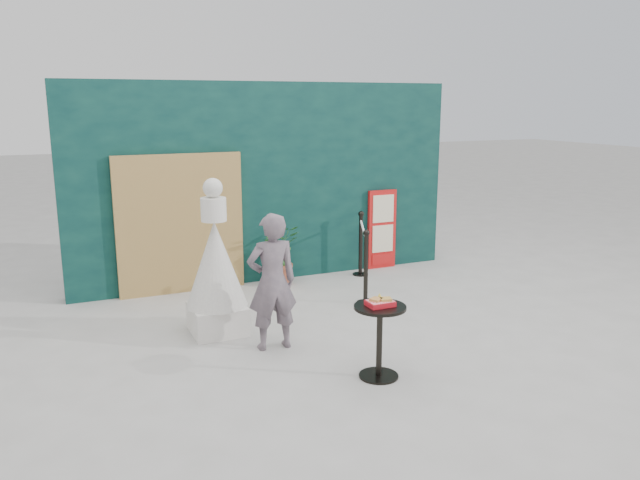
{
  "coord_description": "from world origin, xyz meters",
  "views": [
    {
      "loc": [
        -3.13,
        -5.82,
        2.72
      ],
      "look_at": [
        0.0,
        1.2,
        1.0
      ],
      "focal_mm": 35.0,
      "sensor_mm": 36.0,
      "label": 1
    }
  ],
  "objects": [
    {
      "name": "statue",
      "position": [
        -1.37,
        1.14,
        0.76
      ],
      "size": [
        0.73,
        0.73,
        1.86
      ],
      "color": "silver",
      "rests_on": "ground"
    },
    {
      "name": "bamboo_fence",
      "position": [
        -1.4,
        2.94,
        1.0
      ],
      "size": [
        1.8,
        0.08,
        2.0
      ],
      "primitive_type": "cube",
      "color": "tan",
      "rests_on": "ground"
    },
    {
      "name": "stanchion_barrier",
      "position": [
        1.07,
        2.04,
        0.49
      ],
      "size": [
        0.84,
        1.54,
        1.03
      ],
      "color": "black",
      "rests_on": "ground"
    },
    {
      "name": "menu_board",
      "position": [
        1.9,
        2.95,
        0.65
      ],
      "size": [
        0.5,
        0.07,
        1.3
      ],
      "color": "red",
      "rests_on": "ground"
    },
    {
      "name": "cafe_table",
      "position": [
        -0.21,
        -0.73,
        0.5
      ],
      "size": [
        0.52,
        0.52,
        0.75
      ],
      "color": "black",
      "rests_on": "ground"
    },
    {
      "name": "back_wall",
      "position": [
        0.0,
        3.15,
        1.5
      ],
      "size": [
        6.0,
        0.3,
        3.0
      ],
      "primitive_type": "cube",
      "color": "black",
      "rests_on": "ground"
    },
    {
      "name": "planter",
      "position": [
        0.02,
        2.71,
        0.53
      ],
      "size": [
        0.54,
        0.47,
        0.92
      ],
      "color": "brown",
      "rests_on": "ground"
    },
    {
      "name": "food_basket",
      "position": [
        -0.21,
        -0.73,
        0.79
      ],
      "size": [
        0.26,
        0.19,
        0.11
      ],
      "color": "red",
      "rests_on": "cafe_table"
    },
    {
      "name": "ground",
      "position": [
        0.0,
        0.0,
        0.0
      ],
      "size": [
        60.0,
        60.0,
        0.0
      ],
      "primitive_type": "plane",
      "color": "#ADAAA5",
      "rests_on": "ground"
    },
    {
      "name": "woman",
      "position": [
        -0.93,
        0.42,
        0.77
      ],
      "size": [
        0.58,
        0.39,
        1.54
      ],
      "primitive_type": "imported",
      "rotation": [
        0.0,
        0.0,
        3.1
      ],
      "color": "slate",
      "rests_on": "ground"
    }
  ]
}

